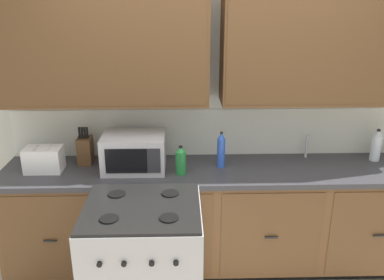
{
  "coord_description": "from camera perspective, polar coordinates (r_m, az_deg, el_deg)",
  "views": [
    {
      "loc": [
        -0.26,
        -2.65,
        2.23
      ],
      "look_at": [
        -0.18,
        0.27,
        1.17
      ],
      "focal_mm": 38.35,
      "sensor_mm": 36.0,
      "label": 1
    }
  ],
  "objects": [
    {
      "name": "toaster",
      "position": [
        3.36,
        -19.9,
        -2.55
      ],
      "size": [
        0.28,
        0.18,
        0.19
      ],
      "color": "white",
      "rests_on": "counter_run"
    },
    {
      "name": "bottle_clear",
      "position": [
        3.67,
        24.26,
        -0.66
      ],
      "size": [
        0.08,
        0.08,
        0.27
      ],
      "color": "silver",
      "rests_on": "counter_run"
    },
    {
      "name": "sink_faucet",
      "position": [
        3.55,
        15.64,
        -0.81
      ],
      "size": [
        0.02,
        0.02,
        0.2
      ],
      "primitive_type": "cylinder",
      "color": "#B2B5BA",
      "rests_on": "counter_run"
    },
    {
      "name": "knife_block",
      "position": [
        3.4,
        -14.63,
        -1.35
      ],
      "size": [
        0.11,
        0.14,
        0.31
      ],
      "color": "#52361E",
      "rests_on": "counter_run"
    },
    {
      "name": "wall_unit",
      "position": [
        3.22,
        3.14,
        9.36
      ],
      "size": [
        4.51,
        0.4,
        2.39
      ],
      "color": "silver",
      "rests_on": "ground_plane"
    },
    {
      "name": "microwave",
      "position": [
        3.21,
        -8.04,
        -1.66
      ],
      "size": [
        0.48,
        0.37,
        0.28
      ],
      "color": "#B7B7BC",
      "rests_on": "counter_run"
    },
    {
      "name": "bottle_green",
      "position": [
        3.1,
        -1.57,
        -2.83
      ],
      "size": [
        0.08,
        0.08,
        0.23
      ],
      "color": "#237A38",
      "rests_on": "counter_run"
    },
    {
      "name": "bottle_blue",
      "position": [
        3.22,
        4.06,
        -1.38
      ],
      "size": [
        0.06,
        0.06,
        0.29
      ],
      "color": "blue",
      "rests_on": "counter_run"
    },
    {
      "name": "stove_range",
      "position": [
        2.93,
        -6.62,
        -17.17
      ],
      "size": [
        0.76,
        0.68,
        0.95
      ],
      "color": "#B7B7BC",
      "rests_on": "ground_plane"
    },
    {
      "name": "counter_run",
      "position": [
        3.45,
        3.02,
        -10.77
      ],
      "size": [
        3.34,
        0.64,
        0.92
      ],
      "color": "black",
      "rests_on": "ground_plane"
    }
  ]
}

